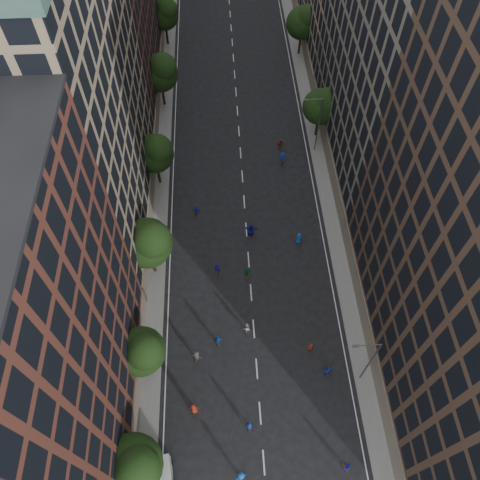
{
  "coord_description": "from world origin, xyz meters",
  "views": [
    {
      "loc": [
        -2.63,
        -2.89,
        48.01
      ],
      "look_at": [
        -0.95,
        28.56,
        2.0
      ],
      "focal_mm": 35.0,
      "sensor_mm": 36.0,
      "label": 1
    }
  ],
  "objects_px": {
    "skater_1": "(249,426)",
    "skater_2": "(347,467)",
    "streetlamp_near": "(369,360)",
    "streetlamp_far": "(318,122)"
  },
  "relations": [
    {
      "from": "streetlamp_near",
      "to": "skater_1",
      "type": "xyz_separation_m",
      "value": [
        -11.54,
        -4.4,
        -4.25
      ]
    },
    {
      "from": "streetlamp_near",
      "to": "skater_1",
      "type": "relative_size",
      "value": 4.92
    },
    {
      "from": "streetlamp_near",
      "to": "streetlamp_far",
      "type": "height_order",
      "value": "same"
    },
    {
      "from": "streetlamp_far",
      "to": "skater_2",
      "type": "bearing_deg",
      "value": -93.91
    },
    {
      "from": "skater_2",
      "to": "skater_1",
      "type": "bearing_deg",
      "value": -45.4
    },
    {
      "from": "streetlamp_near",
      "to": "streetlamp_far",
      "type": "bearing_deg",
      "value": 90.0
    },
    {
      "from": "streetlamp_far",
      "to": "skater_2",
      "type": "xyz_separation_m",
      "value": [
        -2.83,
        -41.38,
        -4.4
      ]
    },
    {
      "from": "streetlamp_near",
      "to": "streetlamp_far",
      "type": "relative_size",
      "value": 1.0
    },
    {
      "from": "skater_1",
      "to": "skater_2",
      "type": "distance_m",
      "value": 9.58
    },
    {
      "from": "skater_1",
      "to": "skater_2",
      "type": "height_order",
      "value": "skater_1"
    }
  ]
}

